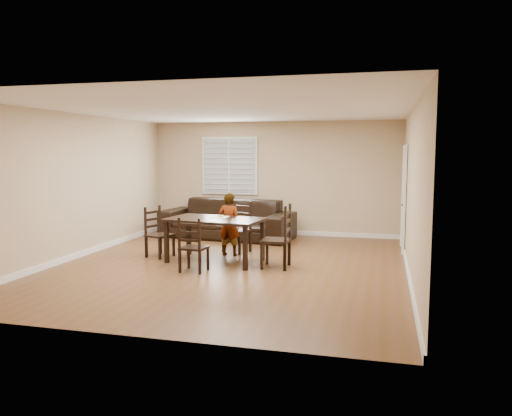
# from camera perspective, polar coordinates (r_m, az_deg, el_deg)

# --- Properties ---
(ground) EXTENTS (7.00, 7.00, 0.00)m
(ground) POSITION_cam_1_polar(r_m,az_deg,el_deg) (8.83, -2.90, -6.58)
(ground) COLOR brown
(ground) RESTS_ON ground
(room) EXTENTS (6.04, 7.04, 2.72)m
(room) POSITION_cam_1_polar(r_m,az_deg,el_deg) (8.76, -2.39, 5.25)
(room) COLOR tan
(room) RESTS_ON ground
(dining_table) EXTENTS (1.81, 1.18, 0.80)m
(dining_table) POSITION_cam_1_polar(r_m,az_deg,el_deg) (9.01, -4.73, -1.74)
(dining_table) COLOR black
(dining_table) RESTS_ON ground
(chair_near) EXTENTS (0.57, 0.55, 1.01)m
(chair_near) POSITION_cam_1_polar(r_m,az_deg,el_deg) (10.00, -1.80, -2.35)
(chair_near) COLOR black
(chair_near) RESTS_ON ground
(chair_far) EXTENTS (0.44, 0.41, 0.92)m
(chair_far) POSITION_cam_1_polar(r_m,az_deg,el_deg) (8.28, -7.44, -4.54)
(chair_far) COLOR black
(chair_far) RESTS_ON ground
(chair_left) EXTENTS (0.52, 0.54, 0.96)m
(chair_left) POSITION_cam_1_polar(r_m,az_deg,el_deg) (9.71, -11.42, -2.89)
(chair_left) COLOR black
(chair_left) RESTS_ON ground
(chair_right) EXTENTS (0.46, 0.50, 1.09)m
(chair_right) POSITION_cam_1_polar(r_m,az_deg,el_deg) (8.56, 3.14, -3.60)
(chair_right) COLOR black
(chair_right) RESTS_ON ground
(child) EXTENTS (0.46, 0.32, 1.21)m
(child) POSITION_cam_1_polar(r_m,az_deg,el_deg) (9.57, -3.06, -1.87)
(child) COLOR gray
(child) RESTS_ON ground
(napkin) EXTENTS (0.31, 0.31, 0.00)m
(napkin) POSITION_cam_1_polar(r_m,az_deg,el_deg) (9.17, -4.20, -1.03)
(napkin) COLOR #EEE7CD
(napkin) RESTS_ON dining_table
(donut) EXTENTS (0.11, 0.11, 0.04)m
(donut) POSITION_cam_1_polar(r_m,az_deg,el_deg) (9.15, -4.08, -0.89)
(donut) COLOR #B58141
(donut) RESTS_ON napkin
(sofa) EXTENTS (3.16, 1.55, 0.89)m
(sofa) POSITION_cam_1_polar(r_m,az_deg,el_deg) (11.55, -3.33, -1.25)
(sofa) COLOR black
(sofa) RESTS_ON ground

